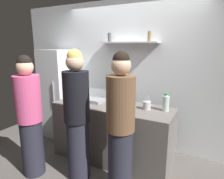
% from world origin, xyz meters
% --- Properties ---
extents(ground_plane, '(5.28, 5.28, 0.00)m').
position_xyz_m(ground_plane, '(0.00, 0.00, 0.00)').
color(ground_plane, '#59544F').
extents(back_wall_assembly, '(4.80, 0.32, 2.60)m').
position_xyz_m(back_wall_assembly, '(0.00, 1.25, 1.30)').
color(back_wall_assembly, white).
rests_on(back_wall_assembly, ground).
extents(refrigerator, '(0.57, 0.61, 1.73)m').
position_xyz_m(refrigerator, '(-1.39, 0.85, 0.87)').
color(refrigerator, silver).
rests_on(refrigerator, ground).
extents(counter, '(1.87, 0.67, 0.91)m').
position_xyz_m(counter, '(-0.00, 0.52, 0.46)').
color(counter, '#66605B').
rests_on(counter, ground).
extents(baking_pan, '(0.34, 0.24, 0.05)m').
position_xyz_m(baking_pan, '(-0.37, 0.54, 0.94)').
color(baking_pan, gray).
rests_on(baking_pan, counter).
extents(utensil_holder, '(0.11, 0.11, 0.22)m').
position_xyz_m(utensil_holder, '(0.53, 0.58, 0.97)').
color(utensil_holder, '#B2B2B7').
rests_on(utensil_holder, counter).
extents(wine_bottle_pale_glass, '(0.07, 0.07, 0.32)m').
position_xyz_m(wine_bottle_pale_glass, '(-0.66, 0.78, 1.04)').
color(wine_bottle_pale_glass, '#B2BFB2').
rests_on(wine_bottle_pale_glass, counter).
extents(wine_bottle_green_glass, '(0.08, 0.08, 0.28)m').
position_xyz_m(wine_bottle_green_glass, '(-0.64, 0.52, 1.02)').
color(wine_bottle_green_glass, '#19471E').
rests_on(wine_bottle_green_glass, counter).
extents(water_bottle_plastic, '(0.09, 0.09, 0.25)m').
position_xyz_m(water_bottle_plastic, '(0.79, 0.64, 1.03)').
color(water_bottle_plastic, silver).
rests_on(water_bottle_plastic, counter).
extents(person_brown_jacket, '(0.34, 0.34, 1.76)m').
position_xyz_m(person_brown_jacket, '(0.42, -0.08, 0.88)').
color(person_brown_jacket, '#262633').
rests_on(person_brown_jacket, ground).
extents(person_pink_top, '(0.34, 0.34, 1.70)m').
position_xyz_m(person_pink_top, '(-0.83, -0.33, 0.84)').
color(person_pink_top, '#262633').
rests_on(person_pink_top, ground).
extents(person_blonde, '(0.34, 0.34, 1.78)m').
position_xyz_m(person_blonde, '(-0.20, -0.09, 0.89)').
color(person_blonde, '#262633').
rests_on(person_blonde, ground).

